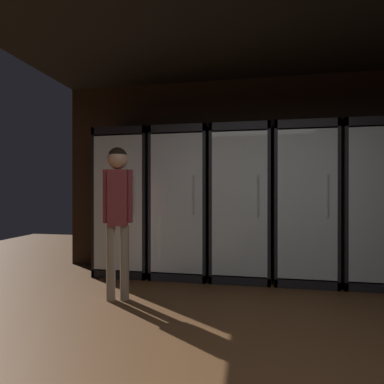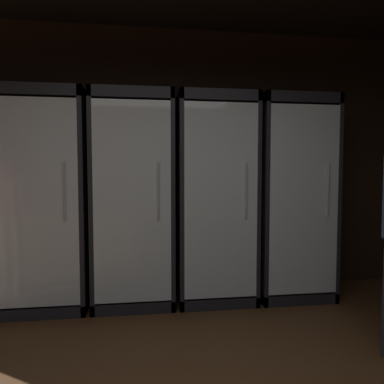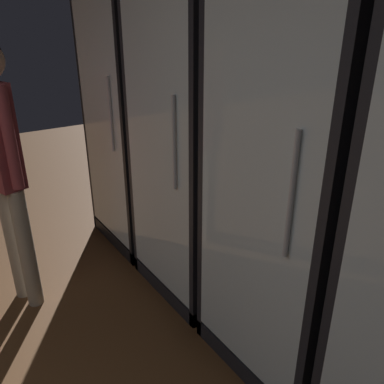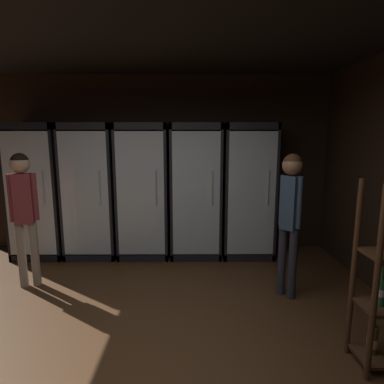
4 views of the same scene
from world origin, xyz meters
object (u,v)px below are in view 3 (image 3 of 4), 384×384
at_px(cooler_left, 208,144).
at_px(cooler_center, 310,184).
at_px(shopper_near, 0,146).
at_px(cooler_far_left, 147,120).

xyz_separation_m(cooler_left, cooler_center, (0.80, -0.00, 0.00)).
height_order(cooler_center, shopper_near, cooler_center).
relative_size(cooler_center, shopper_near, 1.24).
xyz_separation_m(cooler_center, shopper_near, (-1.27, -1.11, 0.06)).
height_order(cooler_far_left, cooler_center, same).
bearing_deg(cooler_left, cooler_far_left, -179.92).
distance_m(cooler_far_left, cooler_center, 1.60).
height_order(cooler_left, cooler_center, same).
distance_m(cooler_far_left, shopper_near, 1.16).
bearing_deg(cooler_center, shopper_near, -139.00).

